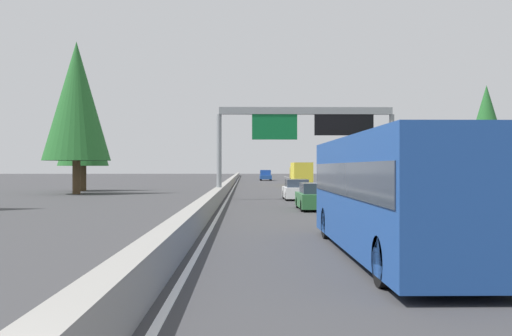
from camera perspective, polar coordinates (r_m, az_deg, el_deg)
The scene contains 15 objects.
ground_plane at distance 62.58m, azimuth -2.46°, elevation -2.07°, with size 320.00×320.00×0.00m, color #38383A.
median_barrier at distance 82.56m, azimuth -2.32°, elevation -1.24°, with size 180.00×0.56×0.90m, color gray.
shoulder_stripe_right at distance 73.24m, azimuth 6.79°, elevation -1.76°, with size 160.00×0.16×0.01m, color silver.
shoulder_stripe_median at distance 72.57m, azimuth -2.06°, elevation -1.77°, with size 160.00×0.16×0.01m, color silver.
sign_gantry_overhead at distance 43.30m, azimuth 4.93°, elevation 3.93°, with size 0.50×12.68×6.59m.
bus_mid_right at distance 16.11m, azimuth 12.57°, elevation -2.08°, with size 11.50×2.55×3.10m.
sedan_distant_a at distance 33.25m, azimuth 5.57°, elevation -2.76°, with size 4.40×1.80×1.47m.
sedan_far_right at distance 43.64m, azimuth 3.82°, elevation -2.09°, with size 4.40×1.80×1.47m.
pickup_far_left at distance 108.12m, azimuth 0.90°, elevation -0.69°, with size 5.60×2.00×1.86m.
box_truck_near_center at distance 79.86m, azimuth 4.24°, elevation -0.45°, with size 8.50×2.40×2.95m.
sedan_distant_b at distance 42.80m, azimuth 8.79°, elevation -2.13°, with size 4.40×1.80×1.47m.
minivan_mid_left at distance 34.12m, azimuth 11.19°, elevation -2.24°, with size 5.00×1.95×1.69m.
conifer_right_mid at distance 53.91m, azimuth 20.86°, elevation 3.51°, with size 4.03×4.03×9.17m.
conifer_left_near at distance 55.13m, azimuth -16.54°, elevation 6.04°, with size 5.84×5.84×13.27m.
conifer_left_mid at distance 62.34m, azimuth -15.96°, elevation 4.22°, with size 4.96×4.96×11.26m.
Camera 1 is at (-2.52, -1.54, 2.31)m, focal length 42.52 mm.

